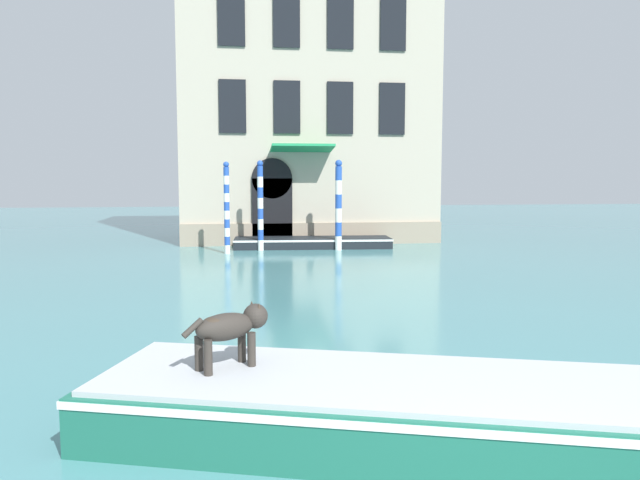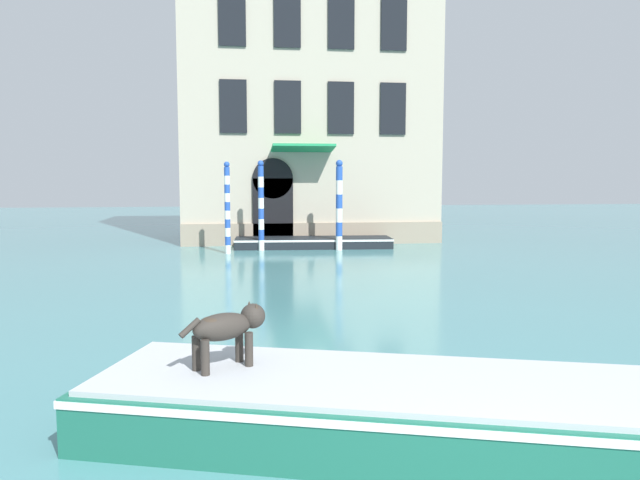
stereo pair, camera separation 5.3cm
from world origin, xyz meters
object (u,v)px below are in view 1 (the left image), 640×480
at_px(mooring_pole_0, 260,205).
at_px(boat_foreground, 378,406).
at_px(mooring_pole_2, 227,207).
at_px(mooring_pole_1, 339,205).
at_px(dog_on_deck, 231,327).
at_px(boat_moored_near_palazzo, 313,242).

bearing_deg(mooring_pole_0, boat_foreground, -88.45).
bearing_deg(mooring_pole_0, mooring_pole_2, -146.95).
xyz_separation_m(mooring_pole_0, mooring_pole_1, (3.06, -0.23, 0.01)).
relative_size(mooring_pole_1, mooring_pole_2, 1.03).
xyz_separation_m(dog_on_deck, mooring_pole_2, (-0.20, 16.55, 0.58)).
bearing_deg(dog_on_deck, boat_foreground, -50.74).
xyz_separation_m(mooring_pole_0, mooring_pole_2, (-1.30, -0.84, -0.04)).
xyz_separation_m(boat_foreground, mooring_pole_1, (2.57, 17.78, 1.43)).
distance_m(dog_on_deck, mooring_pole_2, 16.56).
bearing_deg(mooring_pole_2, dog_on_deck, -89.32).
height_order(mooring_pole_0, mooring_pole_2, mooring_pole_0).
bearing_deg(mooring_pole_1, boat_foreground, -98.24).
bearing_deg(mooring_pole_2, boat_moored_near_palazzo, 24.65).
bearing_deg(mooring_pole_1, boat_moored_near_palazzo, 133.34).
relative_size(boat_moored_near_palazzo, mooring_pole_1, 1.82).
bearing_deg(dog_on_deck, mooring_pole_2, 60.96).
relative_size(dog_on_deck, mooring_pole_0, 0.28).
height_order(mooring_pole_0, mooring_pole_1, mooring_pole_1).
height_order(boat_moored_near_palazzo, mooring_pole_2, mooring_pole_2).
xyz_separation_m(boat_moored_near_palazzo, mooring_pole_2, (-3.45, -1.58, 1.53)).
height_order(dog_on_deck, boat_moored_near_palazzo, dog_on_deck).
distance_m(dog_on_deck, mooring_pole_1, 17.68).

